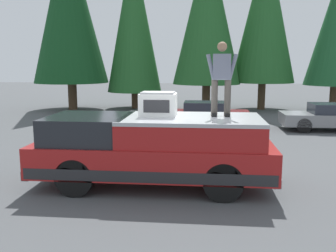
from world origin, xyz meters
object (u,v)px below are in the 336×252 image
pickup_truck (153,149)px  compressor_unit (158,104)px  parked_car_maroon (204,115)px  person_on_truck_bed (221,77)px  parked_car_grey (331,117)px

pickup_truck → compressor_unit: (0.13, -0.10, 1.05)m
pickup_truck → parked_car_maroon: size_ratio=1.35×
pickup_truck → person_on_truck_bed: (0.23, -1.55, 1.68)m
person_on_truck_bed → parked_car_grey: person_on_truck_bed is taller
compressor_unit → person_on_truck_bed: 1.58m
pickup_truck → compressor_unit: compressor_unit is taller
compressor_unit → parked_car_maroon: size_ratio=0.20×
pickup_truck → compressor_unit: 1.07m
parked_car_maroon → compressor_unit: bearing=172.7°
person_on_truck_bed → parked_car_maroon: (7.97, 0.42, -1.97)m
compressor_unit → person_on_truck_bed: size_ratio=0.50×
compressor_unit → person_on_truck_bed: bearing=-86.2°
pickup_truck → parked_car_grey: 10.35m
pickup_truck → person_on_truck_bed: bearing=-81.6°
compressor_unit → person_on_truck_bed: (0.10, -1.45, 0.62)m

